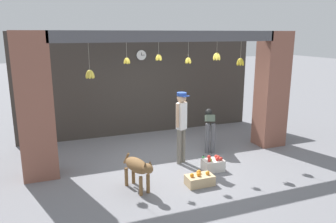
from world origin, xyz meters
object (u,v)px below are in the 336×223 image
object	(u,v)px
wall_clock	(141,55)
water_bottle	(203,161)
worker_stooping	(210,125)
dog	(138,167)
shopkeeper	(181,122)
fruit_crate_oranges	(200,180)
fruit_crate_apples	(213,164)

from	to	relation	value
wall_clock	water_bottle	bearing A→B (deg)	-79.09
water_bottle	worker_stooping	bearing A→B (deg)	55.07
worker_stooping	wall_clock	distance (m)	2.91
dog	shopkeeper	distance (m)	1.71
fruit_crate_oranges	wall_clock	distance (m)	4.40
shopkeeper	wall_clock	size ratio (longest dim) A/B	5.54
dog	fruit_crate_apples	world-z (taller)	dog
worker_stooping	fruit_crate_oranges	xyz separation A→B (m)	(-1.12, -1.72, -0.56)
fruit_crate_apples	water_bottle	world-z (taller)	fruit_crate_apples
dog	water_bottle	size ratio (longest dim) A/B	3.83
fruit_crate_oranges	wall_clock	size ratio (longest dim) A/B	1.82
fruit_crate_apples	wall_clock	xyz separation A→B (m)	(-0.65, 3.26, 2.20)
worker_stooping	dog	bearing A→B (deg)	-124.52
fruit_crate_apples	dog	bearing A→B (deg)	-170.61
shopkeeper	fruit_crate_apples	distance (m)	1.18
shopkeeper	wall_clock	xyz separation A→B (m)	(-0.16, 2.59, 1.35)
water_bottle	shopkeeper	bearing A→B (deg)	139.54
shopkeeper	water_bottle	size ratio (longest dim) A/B	6.61
shopkeeper	water_bottle	xyz separation A→B (m)	(0.41, -0.35, -0.87)
shopkeeper	water_bottle	world-z (taller)	shopkeeper
fruit_crate_oranges	water_bottle	xyz separation A→B (m)	(0.51, 0.85, 0.01)
dog	fruit_crate_apples	bearing A→B (deg)	82.11
dog	shopkeeper	bearing A→B (deg)	108.99
fruit_crate_oranges	wall_clock	xyz separation A→B (m)	(-0.05, 3.79, 2.23)
shopkeeper	fruit_crate_oranges	xyz separation A→B (m)	(-0.11, -1.19, -0.88)
shopkeeper	fruit_crate_apples	xyz separation A→B (m)	(0.49, -0.67, -0.85)
dog	wall_clock	distance (m)	4.18
worker_stooping	fruit_crate_oranges	size ratio (longest dim) A/B	1.83
shopkeeper	dog	bearing A→B (deg)	9.66
shopkeeper	worker_stooping	size ratio (longest dim) A/B	1.66
worker_stooping	fruit_crate_oranges	bearing A→B (deg)	-100.23
dog	wall_clock	bearing A→B (deg)	144.77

